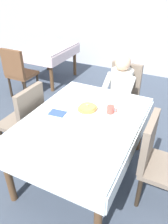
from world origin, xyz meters
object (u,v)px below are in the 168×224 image
(plate_breakfast, at_px, (87,110))
(knife_right_of_plate, at_px, (103,116))
(chair_diner, at_px, (123,92))
(background_table_far, at_px, (48,51))
(chair_left_side, at_px, (26,117))
(breakfast_stack, at_px, (88,108))
(syrup_pitcher, at_px, (71,96))
(fork_left_of_plate, at_px, (71,107))
(chair_right_side, at_px, (157,158))
(diner_person, at_px, (120,87))
(cup_coffee, at_px, (111,110))
(spoon_near_edge, at_px, (74,127))
(background_chair_empty, at_px, (18,71))
(dining_table_main, at_px, (83,126))

(plate_breakfast, xyz_separation_m, knife_right_of_plate, (0.19, -0.02, -0.01))
(chair_diner, relative_size, background_table_far, 0.83)
(chair_left_side, relative_size, breakfast_stack, 4.50)
(syrup_pitcher, relative_size, fork_left_of_plate, 0.44)
(chair_right_side, bearing_deg, diner_person, -144.94)
(breakfast_stack, bearing_deg, knife_right_of_plate, -6.05)
(chair_diner, distance_m, chair_left_side, 1.43)
(plate_breakfast, relative_size, fork_left_of_plate, 1.56)
(chair_right_side, xyz_separation_m, background_table_far, (-2.64, 2.09, 0.09))
(background_table_far, bearing_deg, chair_left_side, -62.27)
(chair_right_side, relative_size, plate_breakfast, 3.32)
(diner_person, bearing_deg, breakfast_stack, 84.40)
(cup_coffee, height_order, spoon_near_edge, cup_coffee)
(chair_left_side, xyz_separation_m, fork_left_of_plate, (0.55, 0.14, 0.21))
(chair_diner, relative_size, breakfast_stack, 4.50)
(chair_diner, height_order, breakfast_stack, chair_diner)
(fork_left_of_plate, bearing_deg, diner_person, -19.39)
(chair_left_side, distance_m, background_table_far, 2.36)
(chair_diner, relative_size, syrup_pitcher, 11.63)
(chair_diner, height_order, plate_breakfast, chair_diner)
(diner_person, height_order, background_chair_empty, diner_person)
(knife_right_of_plate, bearing_deg, diner_person, 3.39)
(diner_person, xyz_separation_m, fork_left_of_plate, (-0.28, -0.88, 0.07))
(syrup_pitcher, height_order, knife_right_of_plate, syrup_pitcher)
(diner_person, xyz_separation_m, chair_left_side, (-0.83, -1.01, -0.14))
(diner_person, bearing_deg, spoon_near_edge, 86.38)
(spoon_near_edge, height_order, background_table_far, spoon_near_edge)
(fork_left_of_plate, bearing_deg, cup_coffee, -80.11)
(plate_breakfast, bearing_deg, dining_table_main, -79.75)
(syrup_pitcher, bearing_deg, chair_left_side, -146.57)
(knife_right_of_plate, relative_size, spoon_near_edge, 1.33)
(dining_table_main, bearing_deg, syrup_pitcher, 135.81)
(chair_left_side, bearing_deg, fork_left_of_plate, -76.13)
(syrup_pitcher, bearing_deg, background_table_far, 131.08)
(chair_right_side, distance_m, fork_left_of_plate, 1.02)
(chair_diner, relative_size, knife_right_of_plate, 4.65)
(fork_left_of_plate, bearing_deg, syrup_pitcher, 27.42)
(cup_coffee, bearing_deg, knife_right_of_plate, -118.37)
(diner_person, bearing_deg, chair_left_side, 50.71)
(breakfast_stack, xyz_separation_m, background_chair_empty, (-1.84, 0.98, -0.25))
(diner_person, bearing_deg, background_table_far, -29.15)
(chair_right_side, relative_size, spoon_near_edge, 6.20)
(dining_table_main, bearing_deg, fork_left_of_plate, 148.00)
(dining_table_main, height_order, knife_right_of_plate, knife_right_of_plate)
(chair_right_side, relative_size, background_table_far, 0.83)
(chair_right_side, xyz_separation_m, plate_breakfast, (-0.80, 0.16, 0.22))
(chair_diner, bearing_deg, chair_right_side, 121.31)
(chair_right_side, distance_m, cup_coffee, 0.66)
(dining_table_main, xyz_separation_m, cup_coffee, (0.21, 0.23, 0.13))
(breakfast_stack, height_order, spoon_near_edge, breakfast_stack)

